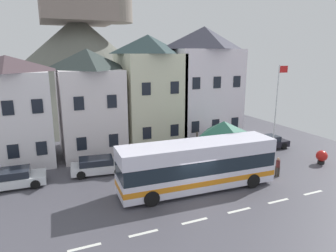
% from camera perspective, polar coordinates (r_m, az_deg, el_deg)
% --- Properties ---
extents(ground_plane, '(40.00, 60.00, 0.07)m').
position_cam_1_polar(ground_plane, '(20.20, 5.54, -13.40)').
color(ground_plane, '#4A4952').
extents(townhouse_00, '(6.03, 5.13, 9.02)m').
position_cam_1_polar(townhouse_00, '(27.76, -27.54, 2.45)').
color(townhouse_00, white).
rests_on(townhouse_00, ground_plane).
extents(townhouse_01, '(5.35, 6.99, 9.58)m').
position_cam_1_polar(townhouse_01, '(28.84, -14.68, 4.46)').
color(townhouse_01, white).
rests_on(townhouse_01, ground_plane).
extents(townhouse_02, '(5.42, 6.51, 10.91)m').
position_cam_1_polar(townhouse_02, '(29.89, -3.69, 6.45)').
color(townhouse_02, beige).
rests_on(townhouse_02, ground_plane).
extents(townhouse_03, '(6.78, 5.42, 11.80)m').
position_cam_1_polar(townhouse_03, '(31.75, 6.66, 7.60)').
color(townhouse_03, white).
rests_on(townhouse_03, ground_plane).
extents(hilltop_castle, '(34.82, 34.82, 22.88)m').
position_cam_1_polar(hilltop_castle, '(49.90, -16.28, 11.70)').
color(hilltop_castle, '#65675D').
rests_on(hilltop_castle, ground_plane).
extents(transit_bus, '(11.03, 3.03, 3.34)m').
position_cam_1_polar(transit_bus, '(20.72, 5.65, -7.51)').
color(transit_bus, white).
rests_on(transit_bus, ground_plane).
extents(bus_shelter, '(3.60, 3.60, 3.59)m').
position_cam_1_polar(bus_shelter, '(25.88, 10.52, -0.42)').
color(bus_shelter, '#473D33').
rests_on(bus_shelter, ground_plane).
extents(parked_car_00, '(4.64, 2.34, 1.29)m').
position_cam_1_polar(parked_car_00, '(28.02, 7.32, -4.19)').
color(parked_car_00, white).
rests_on(parked_car_00, ground_plane).
extents(parked_car_01, '(4.18, 1.92, 1.27)m').
position_cam_1_polar(parked_car_01, '(31.22, 18.25, -2.95)').
color(parked_car_01, black).
rests_on(parked_car_01, ground_plane).
extents(parked_car_02, '(4.39, 2.30, 1.25)m').
position_cam_1_polar(parked_car_02, '(24.26, -13.08, -7.31)').
color(parked_car_02, silver).
rests_on(parked_car_02, ground_plane).
extents(parked_car_03, '(4.20, 2.13, 1.27)m').
position_cam_1_polar(parked_car_03, '(23.91, -27.28, -8.80)').
color(parked_car_03, silver).
rests_on(parked_car_03, ground_plane).
extents(pedestrian_00, '(0.34, 0.35, 1.46)m').
position_cam_1_polar(pedestrian_00, '(25.09, 17.80, -6.40)').
color(pedestrian_00, '#38332D').
rests_on(pedestrian_00, ground_plane).
extents(pedestrian_01, '(0.34, 0.34, 1.49)m').
position_cam_1_polar(pedestrian_01, '(25.82, 14.40, -5.53)').
color(pedestrian_01, '#2D2D38').
rests_on(pedestrian_01, ground_plane).
extents(pedestrian_02, '(0.35, 0.35, 1.65)m').
position_cam_1_polar(pedestrian_02, '(24.89, 11.63, -5.79)').
color(pedestrian_02, '#38332D').
rests_on(pedestrian_02, ground_plane).
extents(pedestrian_03, '(0.37, 0.30, 1.52)m').
position_cam_1_polar(pedestrian_03, '(24.39, 20.08, -7.26)').
color(pedestrian_03, '#38332D').
rests_on(pedestrian_03, ground_plane).
extents(public_bench, '(1.44, 0.48, 0.87)m').
position_cam_1_polar(public_bench, '(27.47, 6.17, -4.90)').
color(public_bench, brown).
rests_on(public_bench, ground_plane).
extents(flagpole, '(0.95, 0.10, 8.22)m').
position_cam_1_polar(flagpole, '(27.19, 19.91, 3.36)').
color(flagpole, silver).
rests_on(flagpole, ground_plane).
extents(harbour_buoy, '(0.93, 0.93, 1.18)m').
position_cam_1_polar(harbour_buoy, '(28.67, 27.12, -5.15)').
color(harbour_buoy, black).
rests_on(harbour_buoy, ground_plane).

